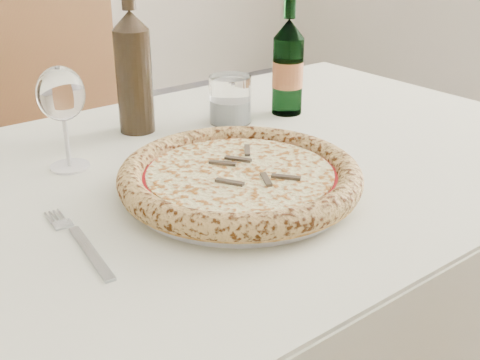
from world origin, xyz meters
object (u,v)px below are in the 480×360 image
at_px(chair_far, 72,154).
at_px(wine_glass, 61,97).
at_px(plate, 240,187).
at_px(beer_bottle, 288,67).
at_px(dining_table, 203,226).
at_px(pizza, 240,176).
at_px(tumbler, 230,103).
at_px(wine_bottle, 134,71).

xyz_separation_m(chair_far, wine_glass, (-0.22, -0.60, 0.34)).
relative_size(plate, beer_bottle, 1.35).
xyz_separation_m(dining_table, wine_glass, (-0.16, 0.13, 0.21)).
distance_m(plate, wine_glass, 0.30).
distance_m(chair_far, pizza, 0.87).
bearing_deg(wine_glass, tumbler, 4.91).
height_order(tumbler, beer_bottle, beer_bottle).
height_order(pizza, wine_bottle, wine_bottle).
height_order(dining_table, pizza, pizza).
bearing_deg(pizza, wine_bottle, 88.49).
bearing_deg(pizza, dining_table, 90.00).
bearing_deg(tumbler, beer_bottle, -9.52).
bearing_deg(tumbler, pizza, -123.37).
relative_size(dining_table, plate, 4.38).
xyz_separation_m(dining_table, plate, (-0.00, -0.10, 0.11)).
bearing_deg(chair_far, tumbler, -79.64).
height_order(plate, tumbler, tumbler).
height_order(plate, pizza, pizza).
relative_size(dining_table, wine_bottle, 5.20).
xyz_separation_m(wine_glass, tumbler, (0.33, 0.03, -0.08)).
distance_m(pizza, beer_bottle, 0.38).
height_order(chair_far, beer_bottle, beer_bottle).
relative_size(chair_far, tumbler, 10.64).
height_order(dining_table, beer_bottle, beer_bottle).
height_order(chair_far, wine_bottle, wine_bottle).
bearing_deg(beer_bottle, dining_table, -154.64).
relative_size(tumbler, beer_bottle, 0.38).
height_order(chair_far, wine_glass, chair_far).
relative_size(wine_glass, tumbler, 1.83).
relative_size(tumbler, wine_bottle, 0.34).
distance_m(dining_table, beer_bottle, 0.37).
bearing_deg(chair_far, beer_bottle, -69.06).
distance_m(dining_table, chair_far, 0.74).
xyz_separation_m(dining_table, tumbler, (0.17, 0.16, 0.14)).
distance_m(chair_far, wine_bottle, 0.61).
xyz_separation_m(pizza, tumbler, (0.17, 0.26, 0.01)).
xyz_separation_m(dining_table, wine_bottle, (0.01, 0.22, 0.21)).
bearing_deg(dining_table, beer_bottle, 25.36).
bearing_deg(plate, beer_bottle, 39.22).
xyz_separation_m(dining_table, beer_bottle, (0.29, 0.14, 0.19)).
bearing_deg(beer_bottle, tumbler, 170.48).
height_order(chair_far, plate, chair_far).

